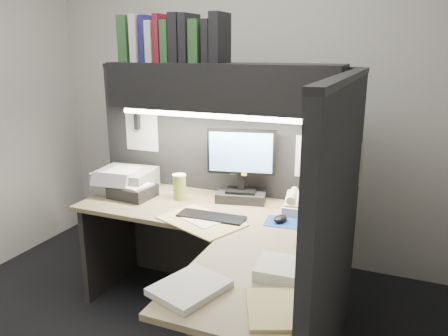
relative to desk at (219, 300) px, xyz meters
The scene contains 20 objects.
wall_back 1.81m from the desk, 105.82° to the left, with size 3.50×0.04×2.70m, color beige.
partition_back 1.07m from the desk, 113.00° to the left, with size 1.90×0.06×1.60m, color black.
partition_right 0.68m from the desk, 18.19° to the left, with size 0.06×1.50×1.60m, color black.
desk is the anchor object (origin of this frame).
overhead_shelf 1.33m from the desk, 111.79° to the left, with size 1.55×0.34×0.30m, color black.
task_light_tube 1.12m from the desk, 116.16° to the left, with size 0.04×0.04×1.32m, color white.
monitor 0.92m from the desk, 102.13° to the left, with size 0.46×0.27×0.50m.
keyboard 0.54m from the desk, 119.25° to the left, with size 0.42×0.14×0.02m, color black.
mousepad 0.61m from the desk, 68.64° to the left, with size 0.20×0.18×0.00m, color navy.
mouse 0.62m from the desk, 69.57° to the left, with size 0.07×0.11×0.04m, color black.
telephone 0.84m from the desk, 69.70° to the left, with size 0.23×0.24×0.09m, color beige.
coffee_cup 0.94m from the desk, 131.74° to the left, with size 0.09×0.09×0.17m, color #AABC4B.
printer 1.27m from the desk, 147.42° to the left, with size 0.39×0.33×0.16m, color #999B9E.
notebook_stack 1.10m from the desk, 148.38° to the left, with size 0.28×0.24×0.08m, color black.
open_folder 0.50m from the desk, 128.37° to the left, with size 0.49×0.32×0.01m, color tan.
paper_stack_a 0.50m from the desk, 14.48° to the right, with size 0.26×0.22×0.05m, color white.
paper_stack_b 0.50m from the desk, 85.24° to the right, with size 0.24×0.31×0.03m, color white.
manila_stack 0.65m from the desk, 43.56° to the right, with size 0.23×0.29×0.02m, color tan.
binder_row 1.68m from the desk, 130.68° to the left, with size 0.73×0.25×0.31m.
pinned_papers 0.83m from the desk, 90.40° to the left, with size 1.76×1.31×0.51m.
Camera 1 is at (1.24, -1.89, 1.74)m, focal length 35.00 mm.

